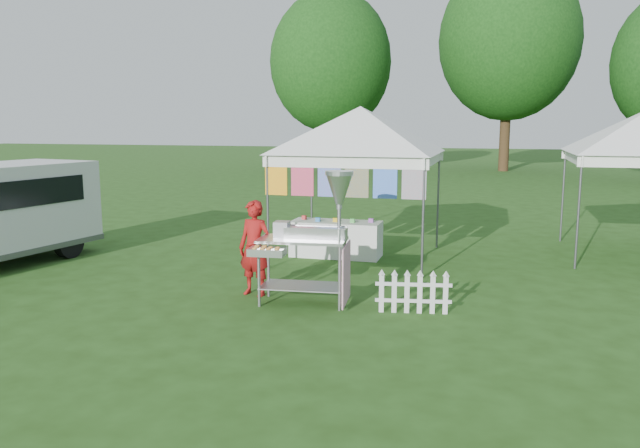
% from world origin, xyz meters
% --- Properties ---
extents(ground, '(120.00, 120.00, 0.00)m').
position_xyz_m(ground, '(0.00, 0.00, 0.00)').
color(ground, '#244614').
rests_on(ground, ground).
extents(canopy_main, '(4.24, 4.24, 3.45)m').
position_xyz_m(canopy_main, '(0.00, 3.49, 2.99)').
color(canopy_main, '#59595E').
rests_on(canopy_main, ground).
extents(tree_left, '(6.40, 6.40, 9.53)m').
position_xyz_m(tree_left, '(-6.00, 24.00, 5.83)').
color(tree_left, '#372814').
rests_on(tree_left, ground).
extents(tree_mid, '(7.60, 7.60, 11.52)m').
position_xyz_m(tree_mid, '(3.00, 28.00, 7.14)').
color(tree_mid, '#372814').
rests_on(tree_mid, ground).
extents(donut_cart, '(1.43, 1.11, 1.99)m').
position_xyz_m(donut_cart, '(0.09, 0.08, 1.17)').
color(donut_cart, gray).
rests_on(donut_cart, ground).
extents(vendor, '(0.61, 0.46, 1.50)m').
position_xyz_m(vendor, '(-0.99, 0.31, 0.75)').
color(vendor, maroon).
rests_on(vendor, ground).
extents(picket_fence, '(1.07, 0.21, 0.56)m').
position_xyz_m(picket_fence, '(1.53, 0.02, 0.29)').
color(picket_fence, silver).
rests_on(picket_fence, ground).
extents(display_table, '(1.80, 0.70, 0.72)m').
position_xyz_m(display_table, '(-0.46, 3.43, 0.36)').
color(display_table, white).
rests_on(display_table, ground).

